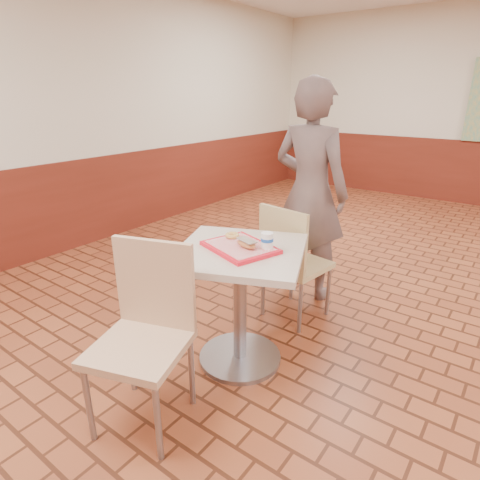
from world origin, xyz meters
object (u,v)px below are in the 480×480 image
Objects in this scene: customer at (310,193)px; long_john_donut at (246,244)px; ring_donut at (232,235)px; main_table at (240,288)px; serving_tray at (240,247)px; paper_cup at (267,240)px; chair_main_front at (146,326)px; chair_main_back at (291,258)px.

customer is 10.68× the size of long_john_donut.
long_john_donut reaches higher than ring_donut.
customer reaches higher than main_table.
paper_cup is at bearing 22.14° from serving_tray.
customer is at bearing 98.68° from long_john_donut.
main_table is 1.23m from customer.
paper_cup is at bearing 106.07° from customer.
customer is at bearing 71.11° from chair_main_front.
long_john_donut is (0.05, -0.00, 0.31)m from main_table.
serving_tray is at bearing -157.86° from paper_cup.
serving_tray is (0.12, 0.67, 0.27)m from chair_main_front.
paper_cup reaches higher than main_table.
chair_main_front is at bearing -104.70° from long_john_donut.
chair_main_back is 9.93× the size of paper_cup.
long_john_donut is (0.18, -1.17, -0.06)m from customer.
main_table is 0.81× the size of chair_main_front.
chair_main_back is 0.65m from customer.
long_john_donut is at bearing -4.01° from serving_tray.
paper_cup is (0.28, -0.02, 0.03)m from ring_donut.
paper_cup reaches higher than long_john_donut.
customer is 20.12× the size of ring_donut.
main_table is at bearing 60.45° from chair_main_front.
chair_main_front reaches higher than serving_tray.
ring_donut is 0.28m from paper_cup.
chair_main_front is at bearing 93.32° from chair_main_back.
customer is 1.08m from ring_donut.
chair_main_front is at bearing -100.55° from serving_tray.
main_table is 0.44× the size of customer.
ring_donut is at bearing 70.81° from chair_main_front.
ring_donut is 0.53× the size of long_john_donut.
paper_cup is (0.11, 0.07, 0.03)m from long_john_donut.
serving_tray is 0.18m from paper_cup.
chair_main_back is at bearing 65.72° from chair_main_front.
paper_cup is (0.16, 0.06, 0.06)m from serving_tray.
serving_tray is (0.00, -0.66, 0.30)m from chair_main_back.
chair_main_front is at bearing -90.19° from ring_donut.
chair_main_back is (-0.00, 0.66, -0.02)m from main_table.
ring_donut is (0.01, -1.08, -0.07)m from customer.
long_john_donut is (0.17, 0.67, 0.30)m from chair_main_front.
customer is (-0.13, 0.50, 0.40)m from chair_main_back.
long_john_donut is at bearing -4.01° from main_table.
serving_tray is at bearing 175.99° from long_john_donut.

